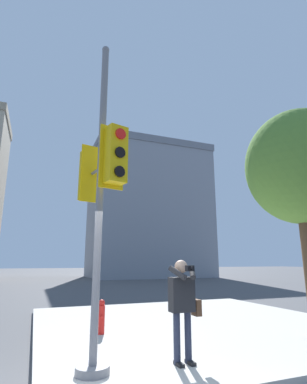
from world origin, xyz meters
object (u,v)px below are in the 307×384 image
traffic_signal_pole (100,192)px  street_tree (300,168)px  person_photographer (183,300)px  fire_hydrant (101,317)px

traffic_signal_pole → street_tree: traffic_signal_pole is taller
person_photographer → street_tree: street_tree is taller
street_tree → fire_hydrant: size_ratio=7.11×
person_photographer → street_tree: size_ratio=0.31×
traffic_signal_pole → fire_hydrant: bearing=75.9°
street_tree → fire_hydrant: 5.81m
street_tree → traffic_signal_pole: bearing=-175.6°
person_photographer → fire_hydrant: bearing=108.7°
traffic_signal_pole → street_tree: size_ratio=1.04×
traffic_signal_pole → street_tree: (4.85, 0.38, 1.09)m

